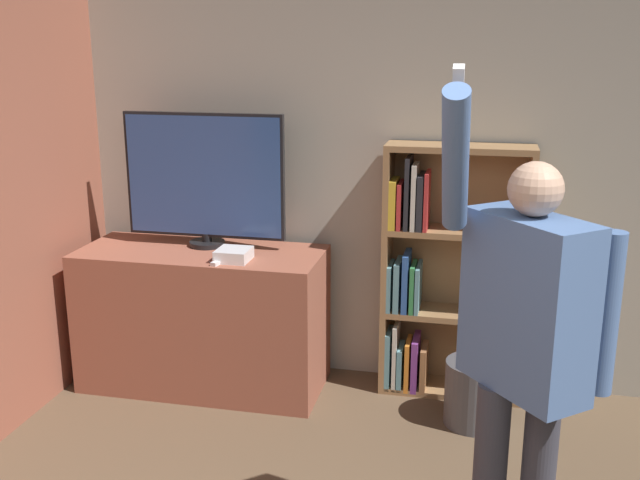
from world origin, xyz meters
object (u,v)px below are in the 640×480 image
object	(u,v)px
waste_bin	(475,393)
television	(204,179)
bookshelf	(440,275)
person	(524,342)
game_console	(234,255)

from	to	relation	value
waste_bin	television	bearing A→B (deg)	171.01
bookshelf	waste_bin	distance (m)	0.72
television	waste_bin	bearing A→B (deg)	-8.99
television	bookshelf	distance (m)	1.54
person	waste_bin	size ratio (longest dim) A/B	5.48
television	waste_bin	world-z (taller)	television
television	game_console	world-z (taller)	television
game_console	waste_bin	world-z (taller)	game_console
television	waste_bin	size ratio (longest dim) A/B	2.68
game_console	person	bearing A→B (deg)	-39.99
television	game_console	xyz separation A→B (m)	(0.27, -0.26, -0.39)
game_console	waste_bin	bearing A→B (deg)	-0.03
bookshelf	person	world-z (taller)	person
game_console	waste_bin	distance (m)	1.59
bookshelf	person	size ratio (longest dim) A/B	0.75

